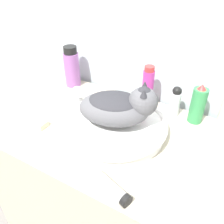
{
  "coord_description": "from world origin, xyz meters",
  "views": [
    {
      "loc": [
        0.4,
        -0.35,
        1.43
      ],
      "look_at": [
        0.03,
        0.29,
        0.92
      ],
      "focal_mm": 38.0,
      "sensor_mm": 36.0,
      "label": 1
    }
  ],
  "objects_px": {
    "cat": "(119,106)",
    "soap_bar": "(39,123)",
    "spray_bottle_trigger": "(198,105)",
    "faucet": "(79,95)",
    "mouthwash_bottle": "(72,67)",
    "cream_tube": "(111,187)",
    "shampoo_bottle_tall": "(148,88)",
    "deodorant_stick": "(175,101)"
  },
  "relations": [
    {
      "from": "spray_bottle_trigger",
      "to": "shampoo_bottle_tall",
      "type": "bearing_deg",
      "value": -180.0
    },
    {
      "from": "faucet",
      "to": "shampoo_bottle_tall",
      "type": "bearing_deg",
      "value": 49.76
    },
    {
      "from": "spray_bottle_trigger",
      "to": "cream_tube",
      "type": "distance_m",
      "value": 0.52
    },
    {
      "from": "soap_bar",
      "to": "deodorant_stick",
      "type": "bearing_deg",
      "value": 38.28
    },
    {
      "from": "cream_tube",
      "to": "cat",
      "type": "bearing_deg",
      "value": 114.51
    },
    {
      "from": "cream_tube",
      "to": "soap_bar",
      "type": "xyz_separation_m",
      "value": [
        -0.43,
        0.13,
        -0.01
      ]
    },
    {
      "from": "mouthwash_bottle",
      "to": "cream_tube",
      "type": "relative_size",
      "value": 1.39
    },
    {
      "from": "faucet",
      "to": "spray_bottle_trigger",
      "type": "height_order",
      "value": "spray_bottle_trigger"
    },
    {
      "from": "deodorant_stick",
      "to": "spray_bottle_trigger",
      "type": "distance_m",
      "value": 0.1
    },
    {
      "from": "shampoo_bottle_tall",
      "to": "cream_tube",
      "type": "distance_m",
      "value": 0.51
    },
    {
      "from": "cat",
      "to": "spray_bottle_trigger",
      "type": "distance_m",
      "value": 0.34
    },
    {
      "from": "shampoo_bottle_tall",
      "to": "spray_bottle_trigger",
      "type": "height_order",
      "value": "shampoo_bottle_tall"
    },
    {
      "from": "faucet",
      "to": "mouthwash_bottle",
      "type": "bearing_deg",
      "value": 155.0
    },
    {
      "from": "cream_tube",
      "to": "faucet",
      "type": "bearing_deg",
      "value": 137.51
    },
    {
      "from": "shampoo_bottle_tall",
      "to": "spray_bottle_trigger",
      "type": "relative_size",
      "value": 1.15
    },
    {
      "from": "mouthwash_bottle",
      "to": "cream_tube",
      "type": "height_order",
      "value": "mouthwash_bottle"
    },
    {
      "from": "shampoo_bottle_tall",
      "to": "cream_tube",
      "type": "xyz_separation_m",
      "value": [
        0.1,
        -0.49,
        -0.08
      ]
    },
    {
      "from": "deodorant_stick",
      "to": "soap_bar",
      "type": "height_order",
      "value": "deodorant_stick"
    },
    {
      "from": "shampoo_bottle_tall",
      "to": "soap_bar",
      "type": "height_order",
      "value": "shampoo_bottle_tall"
    },
    {
      "from": "deodorant_stick",
      "to": "spray_bottle_trigger",
      "type": "xyz_separation_m",
      "value": [
        0.09,
        -0.0,
        0.01
      ]
    },
    {
      "from": "deodorant_stick",
      "to": "soap_bar",
      "type": "xyz_separation_m",
      "value": [
        -0.46,
        -0.37,
        -0.06
      ]
    },
    {
      "from": "spray_bottle_trigger",
      "to": "cream_tube",
      "type": "bearing_deg",
      "value": -104.69
    },
    {
      "from": "faucet",
      "to": "mouthwash_bottle",
      "type": "xyz_separation_m",
      "value": [
        -0.16,
        0.16,
        0.04
      ]
    },
    {
      "from": "faucet",
      "to": "cat",
      "type": "bearing_deg",
      "value": 2.76
    },
    {
      "from": "cat",
      "to": "spray_bottle_trigger",
      "type": "bearing_deg",
      "value": 22.19
    },
    {
      "from": "cat",
      "to": "soap_bar",
      "type": "relative_size",
      "value": 4.5
    },
    {
      "from": "shampoo_bottle_tall",
      "to": "cream_tube",
      "type": "height_order",
      "value": "shampoo_bottle_tall"
    },
    {
      "from": "cat",
      "to": "cream_tube",
      "type": "relative_size",
      "value": 2.05
    },
    {
      "from": "faucet",
      "to": "spray_bottle_trigger",
      "type": "distance_m",
      "value": 0.52
    },
    {
      "from": "shampoo_bottle_tall",
      "to": "deodorant_stick",
      "type": "bearing_deg",
      "value": 0.0
    },
    {
      "from": "mouthwash_bottle",
      "to": "soap_bar",
      "type": "distance_m",
      "value": 0.39
    },
    {
      "from": "soap_bar",
      "to": "cat",
      "type": "bearing_deg",
      "value": 23.29
    },
    {
      "from": "faucet",
      "to": "cream_tube",
      "type": "height_order",
      "value": "faucet"
    },
    {
      "from": "deodorant_stick",
      "to": "faucet",
      "type": "bearing_deg",
      "value": -158.68
    },
    {
      "from": "shampoo_bottle_tall",
      "to": "cream_tube",
      "type": "relative_size",
      "value": 1.32
    },
    {
      "from": "spray_bottle_trigger",
      "to": "soap_bar",
      "type": "height_order",
      "value": "spray_bottle_trigger"
    },
    {
      "from": "shampoo_bottle_tall",
      "to": "spray_bottle_trigger",
      "type": "bearing_deg",
      "value": 0.0
    },
    {
      "from": "cream_tube",
      "to": "deodorant_stick",
      "type": "bearing_deg",
      "value": 85.95
    },
    {
      "from": "cat",
      "to": "cream_tube",
      "type": "xyz_separation_m",
      "value": [
        0.12,
        -0.26,
        -0.11
      ]
    },
    {
      "from": "cat",
      "to": "mouthwash_bottle",
      "type": "bearing_deg",
      "value": 129.5
    },
    {
      "from": "cat",
      "to": "spray_bottle_trigger",
      "type": "xyz_separation_m",
      "value": [
        0.25,
        0.23,
        -0.04
      ]
    },
    {
      "from": "mouthwash_bottle",
      "to": "cream_tube",
      "type": "distance_m",
      "value": 0.73
    }
  ]
}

